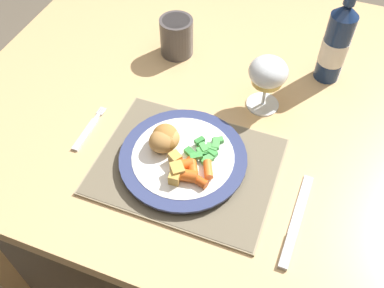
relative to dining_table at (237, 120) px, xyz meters
The scene contains 13 objects.
ground_plane 0.65m from the dining_table, ahead, with size 6.00×6.00×0.00m, color brown.
dining_table is the anchor object (origin of this frame).
placemat 0.26m from the dining_table, 100.52° to the right, with size 0.36×0.28×0.01m.
dinner_plate 0.26m from the dining_table, 103.16° to the right, with size 0.26×0.26×0.02m.
breaded_croquettes 0.28m from the dining_table, 113.90° to the right, with size 0.08×0.09×0.05m.
green_beans_pile 0.24m from the dining_table, 94.60° to the right, with size 0.06×0.09×0.02m.
glazed_carrots 0.29m from the dining_table, 93.98° to the right, with size 0.08×0.07×0.02m.
fork 0.37m from the dining_table, 141.20° to the right, with size 0.02×0.13×0.01m.
table_knife 0.37m from the dining_table, 57.28° to the right, with size 0.02×0.21×0.01m.
wine_glass 0.19m from the dining_table, 10.21° to the right, with size 0.09×0.09×0.13m.
bottle 0.29m from the dining_table, 38.70° to the left, with size 0.06×0.06×0.27m.
roast_potatoes 0.31m from the dining_table, 100.46° to the right, with size 0.05×0.07×0.03m.
drinking_cup 0.26m from the dining_table, 154.23° to the left, with size 0.08×0.08×0.10m.
Camera 1 is at (0.15, -0.72, 1.45)m, focal length 40.00 mm.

